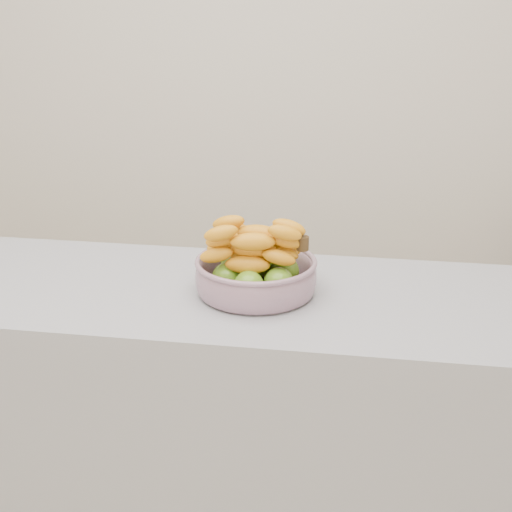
{
  "coord_description": "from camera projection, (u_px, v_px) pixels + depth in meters",
  "views": [
    {
      "loc": [
        0.49,
        -1.35,
        1.64
      ],
      "look_at": [
        0.23,
        0.32,
        1.0
      ],
      "focal_mm": 50.0,
      "sensor_mm": 36.0,
      "label": 1
    }
  ],
  "objects": [
    {
      "name": "counter",
      "position": [
        178.0,
        431.0,
        2.03
      ],
      "size": [
        2.0,
        0.6,
        0.9
      ],
      "primitive_type": "cube",
      "color": "gray",
      "rests_on": "ground"
    },
    {
      "name": "fruit_bowl",
      "position": [
        256.0,
        271.0,
        1.82
      ],
      "size": [
        0.31,
        0.31,
        0.18
      ],
      "rotation": [
        0.0,
        0.0,
        -0.07
      ],
      "color": "#949BB2",
      "rests_on": "counter"
    }
  ]
}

